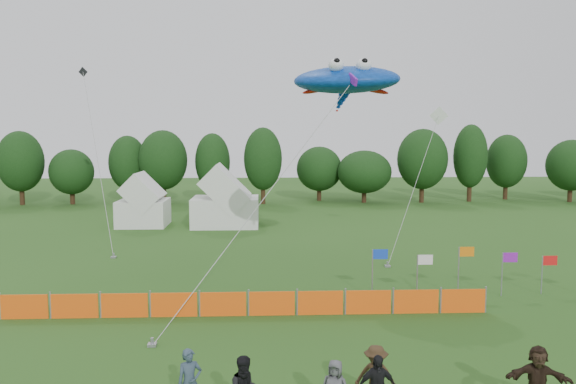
{
  "coord_description": "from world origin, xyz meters",
  "views": [
    {
      "loc": [
        -0.96,
        -15.64,
        7.45
      ],
      "look_at": [
        0.0,
        6.0,
        5.2
      ],
      "focal_mm": 35.0,
      "sensor_mm": 36.0,
      "label": 1
    }
  ],
  "objects_px": {
    "spectator_a": "(190,382)",
    "stingray_kite": "(346,81)",
    "spectator_c": "(376,377)",
    "barrier_fence": "(247,304)",
    "spectator_f": "(538,379)",
    "tent_left": "(143,204)",
    "tent_right": "(225,202)"
  },
  "relations": [
    {
      "from": "barrier_fence",
      "to": "spectator_a",
      "type": "height_order",
      "value": "spectator_a"
    },
    {
      "from": "tent_left",
      "to": "tent_right",
      "type": "distance_m",
      "value": 6.7
    },
    {
      "from": "spectator_c",
      "to": "spectator_f",
      "type": "relative_size",
      "value": 0.97
    },
    {
      "from": "spectator_c",
      "to": "tent_left",
      "type": "bearing_deg",
      "value": 125.36
    },
    {
      "from": "barrier_fence",
      "to": "stingray_kite",
      "type": "bearing_deg",
      "value": 53.61
    },
    {
      "from": "tent_right",
      "to": "barrier_fence",
      "type": "height_order",
      "value": "tent_right"
    },
    {
      "from": "tent_left",
      "to": "spectator_c",
      "type": "relative_size",
      "value": 2.2
    },
    {
      "from": "barrier_fence",
      "to": "spectator_f",
      "type": "bearing_deg",
      "value": -46.39
    },
    {
      "from": "tent_right",
      "to": "barrier_fence",
      "type": "xyz_separation_m",
      "value": [
        2.39,
        -22.74,
        -1.42
      ]
    },
    {
      "from": "spectator_a",
      "to": "stingray_kite",
      "type": "distance_m",
      "value": 18.59
    },
    {
      "from": "tent_left",
      "to": "spectator_f",
      "type": "relative_size",
      "value": 2.14
    },
    {
      "from": "spectator_f",
      "to": "tent_right",
      "type": "bearing_deg",
      "value": 121.86
    },
    {
      "from": "tent_left",
      "to": "stingray_kite",
      "type": "relative_size",
      "value": 0.23
    },
    {
      "from": "barrier_fence",
      "to": "spectator_f",
      "type": "relative_size",
      "value": 10.87
    },
    {
      "from": "stingray_kite",
      "to": "barrier_fence",
      "type": "bearing_deg",
      "value": -126.39
    },
    {
      "from": "tent_right",
      "to": "spectator_f",
      "type": "xyz_separation_m",
      "value": [
        10.38,
        -31.13,
        -1.01
      ]
    },
    {
      "from": "spectator_c",
      "to": "stingray_kite",
      "type": "xyz_separation_m",
      "value": [
        1.26,
        14.74,
        9.27
      ]
    },
    {
      "from": "spectator_c",
      "to": "stingray_kite",
      "type": "bearing_deg",
      "value": 98.22
    },
    {
      "from": "stingray_kite",
      "to": "spectator_c",
      "type": "bearing_deg",
      "value": -94.87
    },
    {
      "from": "tent_right",
      "to": "spectator_a",
      "type": "xyz_separation_m",
      "value": [
        1.1,
        -30.89,
        -1.02
      ]
    },
    {
      "from": "tent_right",
      "to": "stingray_kite",
      "type": "xyz_separation_m",
      "value": [
        7.34,
        -16.02,
        8.23
      ]
    },
    {
      "from": "spectator_c",
      "to": "spectator_f",
      "type": "xyz_separation_m",
      "value": [
        4.29,
        -0.37,
        0.03
      ]
    },
    {
      "from": "spectator_c",
      "to": "spectator_f",
      "type": "distance_m",
      "value": 4.31
    },
    {
      "from": "barrier_fence",
      "to": "spectator_c",
      "type": "bearing_deg",
      "value": -65.26
    },
    {
      "from": "tent_right",
      "to": "spectator_a",
      "type": "relative_size",
      "value": 2.99
    },
    {
      "from": "spectator_a",
      "to": "stingray_kite",
      "type": "height_order",
      "value": "stingray_kite"
    },
    {
      "from": "spectator_f",
      "to": "stingray_kite",
      "type": "distance_m",
      "value": 17.97
    },
    {
      "from": "tent_right",
      "to": "spectator_c",
      "type": "height_order",
      "value": "tent_right"
    },
    {
      "from": "spectator_f",
      "to": "stingray_kite",
      "type": "bearing_deg",
      "value": 114.79
    },
    {
      "from": "tent_left",
      "to": "stingray_kite",
      "type": "bearing_deg",
      "value": -49.56
    },
    {
      "from": "spectator_a",
      "to": "tent_right",
      "type": "bearing_deg",
      "value": 71.82
    },
    {
      "from": "tent_left",
      "to": "spectator_f",
      "type": "bearing_deg",
      "value": -61.6
    }
  ]
}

